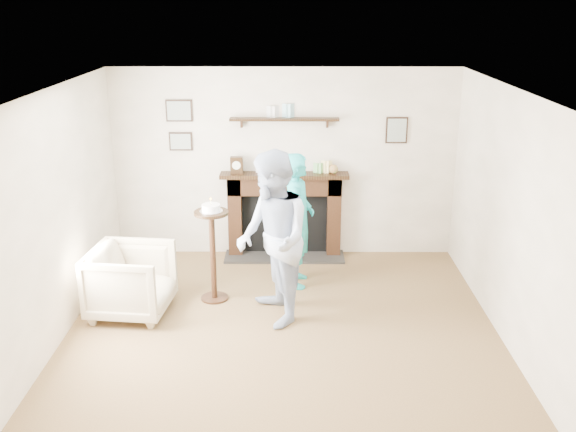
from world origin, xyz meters
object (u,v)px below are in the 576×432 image
object	(u,v)px
armchair	(134,313)
man	(273,319)
woman	(297,283)
pedestal_table	(212,238)

from	to	relation	value
armchair	man	world-z (taller)	man
armchair	woman	distance (m)	1.99
woman	pedestal_table	world-z (taller)	pedestal_table
armchair	man	size ratio (longest dim) A/B	0.45
man	woman	bearing A→B (deg)	147.22
pedestal_table	woman	bearing A→B (deg)	24.52
armchair	woman	world-z (taller)	woman
armchair	pedestal_table	world-z (taller)	pedestal_table
man	woman	size ratio (longest dim) A/B	1.14
armchair	man	distance (m)	1.57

